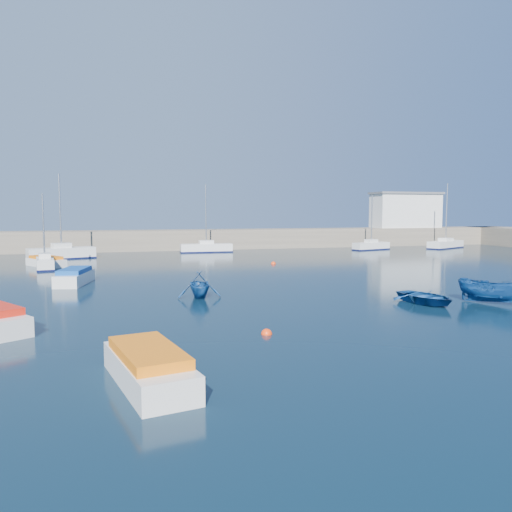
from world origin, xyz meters
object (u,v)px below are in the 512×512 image
object	(u,v)px
motorboat_1	(75,277)
dinghy_center	(426,297)
dinghy_right	(492,291)
dinghy_left	(199,285)
motorboat_3	(149,367)
sailboat_5	(62,253)
sailboat_7	(371,246)
sailboat_3	(45,263)
sailboat_6	(206,247)
motorboat_2	(46,262)
harbor_office	(405,211)
sailboat_8	(446,244)

from	to	relation	value
motorboat_1	dinghy_center	size ratio (longest dim) A/B	1.35
dinghy_center	dinghy_right	distance (m)	3.69
dinghy_left	motorboat_3	bearing A→B (deg)	-102.59
dinghy_right	dinghy_center	bearing A→B (deg)	129.26
sailboat_5	sailboat_7	distance (m)	38.10
sailboat_3	motorboat_1	xyz separation A→B (m)	(3.34, -10.60, -0.02)
sailboat_3	sailboat_6	world-z (taller)	sailboat_6
sailboat_3	motorboat_2	distance (m)	1.96
sailboat_6	sailboat_7	distance (m)	21.72
dinghy_center	motorboat_3	bearing A→B (deg)	-163.25
sailboat_5	sailboat_7	size ratio (longest dim) A/B	1.26
motorboat_3	sailboat_7	bearing A→B (deg)	42.63
motorboat_1	dinghy_left	world-z (taller)	dinghy_left
sailboat_5	dinghy_right	world-z (taller)	sailboat_5
sailboat_3	sailboat_7	bearing A→B (deg)	8.01
harbor_office	dinghy_right	size ratio (longest dim) A/B	2.69
sailboat_6	dinghy_left	world-z (taller)	sailboat_6
harbor_office	dinghy_right	distance (m)	49.00
motorboat_3	dinghy_left	distance (m)	14.90
sailboat_8	sailboat_5	bearing A→B (deg)	65.47
sailboat_6	sailboat_8	bearing A→B (deg)	-92.43
sailboat_8	motorboat_2	bearing A→B (deg)	73.69
harbor_office	sailboat_7	world-z (taller)	harbor_office
motorboat_2	sailboat_6	bearing A→B (deg)	1.35
motorboat_3	dinghy_right	xyz separation A→B (m)	(19.14, 8.05, 0.19)
sailboat_7	motorboat_2	distance (m)	39.84
motorboat_2	dinghy_center	distance (m)	34.38
harbor_office	sailboat_3	xyz separation A→B (m)	(-48.09, -19.01, -4.55)
harbor_office	motorboat_2	world-z (taller)	harbor_office
harbor_office	motorboat_2	xyz separation A→B (m)	(-48.26, -17.06, -4.64)
sailboat_5	dinghy_left	size ratio (longest dim) A/B	3.06
motorboat_1	sailboat_6	bearing A→B (deg)	72.60
dinghy_right	motorboat_2	bearing A→B (deg)	100.09
motorboat_3	dinghy_left	xyz separation A→B (m)	(3.78, 14.41, 0.25)
sailboat_3	motorboat_3	bearing A→B (deg)	-86.45
motorboat_1	motorboat_2	distance (m)	13.03
sailboat_6	motorboat_1	world-z (taller)	sailboat_6
sailboat_6	motorboat_2	distance (m)	20.68
harbor_office	sailboat_6	distance (m)	32.00
sailboat_3	dinghy_right	xyz separation A→B (m)	(26.32, -24.67, 0.17)
motorboat_1	motorboat_3	world-z (taller)	motorboat_1
harbor_office	sailboat_7	bearing A→B (deg)	-142.49
dinghy_left	dinghy_right	distance (m)	16.63
sailboat_6	dinghy_right	size ratio (longest dim) A/B	2.25
sailboat_5	motorboat_1	xyz separation A→B (m)	(2.89, -19.85, -0.14)
motorboat_1	motorboat_2	xyz separation A→B (m)	(-3.50, 12.55, -0.07)
sailboat_3	sailboat_6	distance (m)	21.72
sailboat_7	harbor_office	bearing A→B (deg)	-68.59
motorboat_2	dinghy_right	world-z (taller)	dinghy_right
harbor_office	dinghy_right	world-z (taller)	harbor_office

